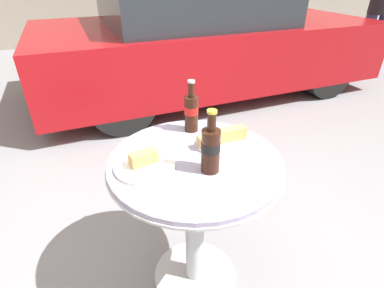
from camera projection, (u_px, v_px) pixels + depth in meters
name	position (u px, v px, depth m)	size (l,w,h in m)	color
ground_plane	(195.00, 275.00, 1.58)	(30.00, 30.00, 0.00)	gray
bistro_table	(195.00, 197.00, 1.31)	(0.72, 0.72, 0.74)	#B7B7BC
cola_bottle_left	(191.00, 112.00, 1.36)	(0.06, 0.06, 0.24)	#33190F
cola_bottle_right	(211.00, 148.00, 1.09)	(0.07, 0.07, 0.25)	#33190F
lunch_plate_near	(222.00, 140.00, 1.29)	(0.23, 0.21, 0.07)	white
lunch_plate_far	(145.00, 164.00, 1.15)	(0.23, 0.23, 0.07)	white
parked_car	(204.00, 41.00, 3.67)	(3.99, 1.85, 1.28)	#9E0F14
pedestrian	(382.00, 3.00, 4.31)	(0.34, 0.34, 1.67)	navy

